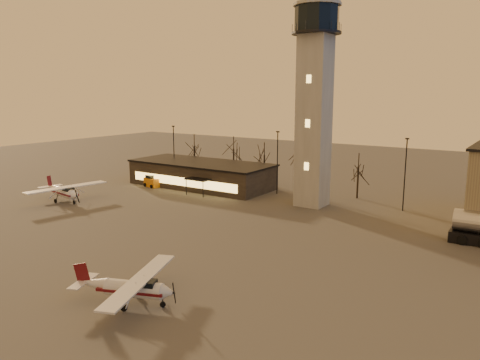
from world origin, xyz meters
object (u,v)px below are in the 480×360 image
(cessna_front, at_px, (136,292))
(service_cart, at_px, (152,182))
(cessna_rear, at_px, (66,194))
(control_tower, at_px, (315,91))
(terminal, at_px, (201,174))

(cessna_front, xyz_separation_m, service_cart, (-31.45, 34.23, -0.28))
(cessna_front, distance_m, cessna_rear, 39.01)
(control_tower, height_order, service_cart, control_tower)
(cessna_rear, bearing_deg, service_cart, 89.33)
(terminal, relative_size, cessna_front, 2.33)
(terminal, height_order, cessna_rear, terminal)
(terminal, xyz_separation_m, service_cart, (-6.88, -5.03, -1.39))
(control_tower, xyz_separation_m, cessna_rear, (-31.66, -18.59, -15.15))
(terminal, distance_m, cessna_rear, 22.75)
(terminal, bearing_deg, cessna_rear, -115.17)
(cessna_rear, bearing_deg, control_tower, 39.93)
(cessna_front, distance_m, service_cart, 46.49)
(control_tower, relative_size, terminal, 1.28)
(control_tower, height_order, cessna_rear, control_tower)
(terminal, relative_size, service_cart, 7.25)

